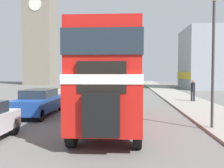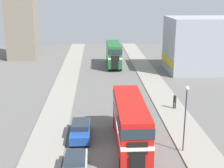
% 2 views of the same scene
% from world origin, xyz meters
% --- Properties ---
extents(ground_plane, '(120.00, 120.00, 0.00)m').
position_xyz_m(ground_plane, '(0.00, 0.00, 0.00)').
color(ground_plane, slate).
extents(double_decker_bus, '(2.52, 10.22, 4.31)m').
position_xyz_m(double_decker_bus, '(0.86, 1.25, 2.57)').
color(double_decker_bus, red).
rests_on(double_decker_bus, ground_plane).
extents(bus_distant, '(2.46, 9.25, 4.40)m').
position_xyz_m(bus_distant, '(1.25, 33.18, 2.62)').
color(bus_distant, '#1E602D').
rests_on(bus_distant, ground_plane).
extents(car_parked_mid, '(1.80, 4.66, 1.54)m').
position_xyz_m(car_parked_mid, '(-3.66, 3.32, 0.79)').
color(car_parked_mid, '#1E479E').
rests_on(car_parked_mid, ground_plane).
extents(pedestrian_walking, '(0.36, 0.36, 1.80)m').
position_xyz_m(pedestrian_walking, '(7.15, 10.27, 1.14)').
color(pedestrian_walking, '#282833').
rests_on(pedestrian_walking, sidewalk_right).
extents(street_lamp, '(0.36, 0.36, 5.86)m').
position_xyz_m(street_lamp, '(5.36, 0.02, 3.96)').
color(street_lamp, '#38383D').
rests_on(street_lamp, sidewalk_right).
extents(church_tower, '(6.06, 6.06, 28.18)m').
position_xyz_m(church_tower, '(-17.16, 41.70, 14.38)').
color(church_tower, gray).
rests_on(church_tower, ground_plane).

